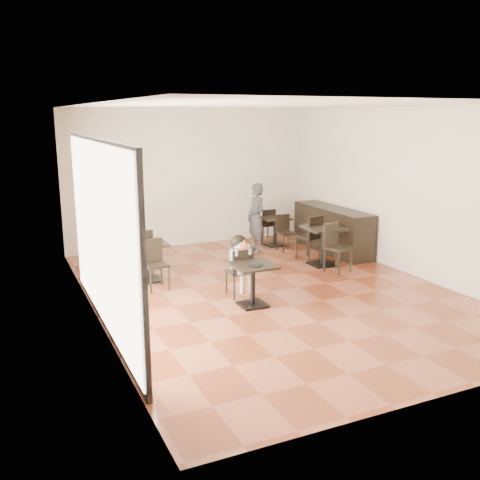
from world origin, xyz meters
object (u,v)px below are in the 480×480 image
chair_mid_a (309,237)px  chair_back_b (286,233)px  child_table (253,285)px  chair_left_a (140,251)px  child_chair (239,272)px  adult_patron (256,218)px  cafe_table_back (275,231)px  chair_left_b (156,265)px  cafe_table_left (148,262)px  chair_back_a (266,225)px  child (239,266)px  cafe_table_mid (323,246)px  chair_mid_b (338,248)px

chair_mid_a → chair_back_b: (-0.08, 0.84, -0.07)m
child_table → chair_left_a: bearing=114.9°
child_chair → chair_mid_a: chair_mid_a is taller
child_table → adult_patron: (1.65, 3.23, 0.43)m
chair_mid_a → chair_back_b: bearing=-101.0°
cafe_table_back → chair_left_b: 4.06m
cafe_table_left → chair_back_a: 4.02m
cafe_table_back → child_chair: bearing=-127.7°
cafe_table_back → chair_back_a: chair_back_a is taller
child_chair → child: bearing=-0.0°
cafe_table_mid → chair_mid_b: bearing=-90.0°
chair_left_b → chair_mid_a: bearing=4.6°
child_chair → chair_left_b: chair_left_b is taller
child_table → chair_mid_a: size_ratio=0.73×
child_chair → chair_left_a: (-1.20, 2.03, 0.02)m
child_table → chair_back_b: size_ratio=0.86×
adult_patron → child: bearing=-34.0°
adult_patron → cafe_table_mid: (0.73, -1.64, -0.38)m
chair_back_b → cafe_table_left: bearing=-167.1°
cafe_table_mid → chair_left_b: 3.58m
chair_left_b → cafe_table_back: bearing=24.5°
child_chair → cafe_table_mid: child_chair is taller
chair_left_a → chair_back_b: chair_left_a is taller
child_table → child_chair: child_chair is taller
chair_mid_b → chair_left_a: size_ratio=1.08×
adult_patron → chair_left_a: 2.94m
chair_mid_b → chair_back_a: (-0.08, 2.97, -0.07)m
chair_left_b → chair_back_a: chair_left_b is taller
adult_patron → cafe_table_back: size_ratio=2.29×
chair_left_a → chair_back_b: bearing=-179.3°
chair_back_a → cafe_table_left: bearing=27.2°
child_chair → chair_left_a: bearing=-59.4°
child → chair_left_b: child is taller
chair_back_a → chair_mid_b: bearing=89.2°
child → chair_left_b: bearing=142.2°
child → chair_left_a: bearing=120.6°
child_table → chair_left_a: chair_left_a is taller
cafe_table_back → child_table: bearing=-123.1°
child_chair → chair_back_a: child_chair is taller
adult_patron → cafe_table_back: 0.84m
adult_patron → chair_mid_b: (0.73, -2.19, -0.30)m
child → cafe_table_mid: (2.38, 1.04, -0.13)m
chair_mid_a → cafe_table_back: bearing=-103.2°
cafe_table_mid → chair_mid_b: size_ratio=0.83×
chair_mid_a → chair_left_a: 3.60m
child → chair_mid_b: bearing=11.7°
cafe_table_mid → child: bearing=-156.3°
child → cafe_table_mid: child is taller
child_table → cafe_table_left: (-1.20, 2.03, 0.02)m
cafe_table_left → chair_mid_a: (3.58, 0.12, 0.11)m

